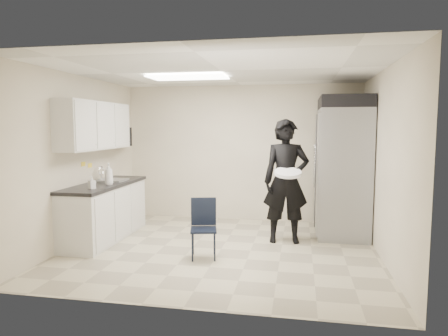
% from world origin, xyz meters
% --- Properties ---
extents(floor, '(4.50, 4.50, 0.00)m').
position_xyz_m(floor, '(0.00, 0.00, 0.00)').
color(floor, '#B8AF90').
rests_on(floor, ground).
extents(ceiling, '(4.50, 4.50, 0.00)m').
position_xyz_m(ceiling, '(0.00, 0.00, 2.60)').
color(ceiling, white).
rests_on(ceiling, back_wall).
extents(back_wall, '(4.50, 0.00, 4.50)m').
position_xyz_m(back_wall, '(0.00, 2.00, 1.30)').
color(back_wall, beige).
rests_on(back_wall, floor).
extents(left_wall, '(0.00, 4.00, 4.00)m').
position_xyz_m(left_wall, '(-2.25, 0.00, 1.30)').
color(left_wall, beige).
rests_on(left_wall, floor).
extents(right_wall, '(0.00, 4.00, 4.00)m').
position_xyz_m(right_wall, '(2.25, 0.00, 1.30)').
color(right_wall, beige).
rests_on(right_wall, floor).
extents(ceiling_panel, '(1.20, 0.60, 0.02)m').
position_xyz_m(ceiling_panel, '(-0.60, 0.40, 2.57)').
color(ceiling_panel, white).
rests_on(ceiling_panel, ceiling).
extents(lower_counter, '(0.60, 1.90, 0.86)m').
position_xyz_m(lower_counter, '(-1.95, 0.20, 0.43)').
color(lower_counter, silver).
rests_on(lower_counter, floor).
extents(countertop, '(0.64, 1.95, 0.05)m').
position_xyz_m(countertop, '(-1.95, 0.20, 0.89)').
color(countertop, black).
rests_on(countertop, lower_counter).
extents(sink, '(0.42, 0.40, 0.14)m').
position_xyz_m(sink, '(-1.93, 0.45, 0.87)').
color(sink, gray).
rests_on(sink, countertop).
extents(faucet, '(0.02, 0.02, 0.24)m').
position_xyz_m(faucet, '(-2.13, 0.45, 1.02)').
color(faucet, silver).
rests_on(faucet, countertop).
extents(upper_cabinets, '(0.35, 1.80, 0.75)m').
position_xyz_m(upper_cabinets, '(-2.08, 0.20, 1.83)').
color(upper_cabinets, silver).
rests_on(upper_cabinets, left_wall).
extents(towel_dispenser, '(0.22, 0.30, 0.35)m').
position_xyz_m(towel_dispenser, '(-2.14, 1.35, 1.62)').
color(towel_dispenser, black).
rests_on(towel_dispenser, left_wall).
extents(notice_sticker_left, '(0.00, 0.12, 0.07)m').
position_xyz_m(notice_sticker_left, '(-2.24, 0.10, 1.22)').
color(notice_sticker_left, yellow).
rests_on(notice_sticker_left, left_wall).
extents(notice_sticker_right, '(0.00, 0.12, 0.07)m').
position_xyz_m(notice_sticker_right, '(-2.24, 0.30, 1.18)').
color(notice_sticker_right, yellow).
rests_on(notice_sticker_right, left_wall).
extents(commercial_fridge, '(0.80, 1.35, 2.10)m').
position_xyz_m(commercial_fridge, '(1.83, 1.27, 1.05)').
color(commercial_fridge, gray).
rests_on(commercial_fridge, floor).
extents(fridge_compressor, '(0.80, 1.35, 0.20)m').
position_xyz_m(fridge_compressor, '(1.83, 1.27, 2.20)').
color(fridge_compressor, black).
rests_on(fridge_compressor, commercial_fridge).
extents(folding_chair, '(0.42, 0.42, 0.80)m').
position_xyz_m(folding_chair, '(-0.16, -0.44, 0.40)').
color(folding_chair, black).
rests_on(folding_chair, floor).
extents(man_tuxedo, '(0.76, 0.56, 1.93)m').
position_xyz_m(man_tuxedo, '(0.92, 0.56, 0.96)').
color(man_tuxedo, black).
rests_on(man_tuxedo, floor).
extents(bucket_lid, '(0.45, 0.45, 0.05)m').
position_xyz_m(bucket_lid, '(0.95, 0.32, 1.12)').
color(bucket_lid, silver).
rests_on(bucket_lid, man_tuxedo).
extents(soap_bottle_a, '(0.17, 0.17, 0.33)m').
position_xyz_m(soap_bottle_a, '(-1.79, 0.06, 1.08)').
color(soap_bottle_a, silver).
rests_on(soap_bottle_a, countertop).
extents(soap_bottle_b, '(0.11, 0.12, 0.18)m').
position_xyz_m(soap_bottle_b, '(-1.84, -0.38, 1.00)').
color(soap_bottle_b, '#AFB1BC').
rests_on(soap_bottle_b, countertop).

